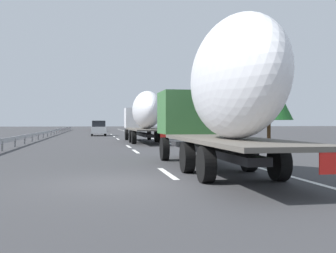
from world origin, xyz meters
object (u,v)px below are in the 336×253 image
object	(u,v)px
car_black_suv	(96,126)
car_red_compact	(97,126)
road_sign	(149,119)
truck_trailing	(222,92)
car_white_van	(99,128)
car_silver_hatch	(98,127)
truck_lead	(145,114)

from	to	relation	value
car_black_suv	car_red_compact	size ratio (longest dim) A/B	0.95
car_red_compact	road_sign	bearing A→B (deg)	-170.54
truck_trailing	car_white_van	bearing A→B (deg)	5.09
car_white_van	road_sign	xyz separation A→B (m)	(1.71, -6.73, 1.26)
car_silver_hatch	car_red_compact	xyz separation A→B (m)	(14.77, 0.17, 0.06)
truck_lead	car_red_compact	world-z (taller)	truck_lead
car_red_compact	road_sign	xyz separation A→B (m)	(-40.52, -6.75, 1.26)
truck_lead	truck_trailing	bearing A→B (deg)	180.00
car_red_compact	car_black_suv	bearing A→B (deg)	0.42
truck_trailing	car_red_compact	xyz separation A→B (m)	(83.03, 3.65, -1.75)
car_black_suv	car_white_van	distance (m)	51.70
truck_trailing	car_white_van	xyz separation A→B (m)	(40.81, 3.63, -1.75)
truck_trailing	car_silver_hatch	xyz separation A→B (m)	(68.27, 3.47, -1.81)
car_black_suv	car_white_van	bearing A→B (deg)	-179.91
truck_lead	car_black_suv	xyz separation A→B (m)	(70.79, 3.72, -1.50)
car_red_compact	car_silver_hatch	bearing A→B (deg)	-179.32
truck_lead	car_white_van	distance (m)	19.49
car_silver_hatch	car_red_compact	size ratio (longest dim) A/B	1.01
car_red_compact	road_sign	size ratio (longest dim) A/B	1.30
car_red_compact	car_white_van	bearing A→B (deg)	-179.98
truck_lead	car_black_suv	distance (m)	70.90
truck_trailing	car_red_compact	size ratio (longest dim) A/B	3.08
truck_lead	car_white_van	bearing A→B (deg)	10.78
car_silver_hatch	car_black_suv	size ratio (longest dim) A/B	1.06
road_sign	car_black_suv	bearing A→B (deg)	7.77
car_silver_hatch	car_black_suv	xyz separation A→B (m)	(24.24, 0.24, 0.04)
truck_trailing	car_red_compact	bearing A→B (deg)	2.52
road_sign	truck_trailing	bearing A→B (deg)	175.83
car_black_suv	car_red_compact	world-z (taller)	car_red_compact
car_white_van	car_black_suv	bearing A→B (deg)	0.09
truck_lead	road_sign	distance (m)	21.03
car_silver_hatch	car_red_compact	world-z (taller)	car_red_compact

